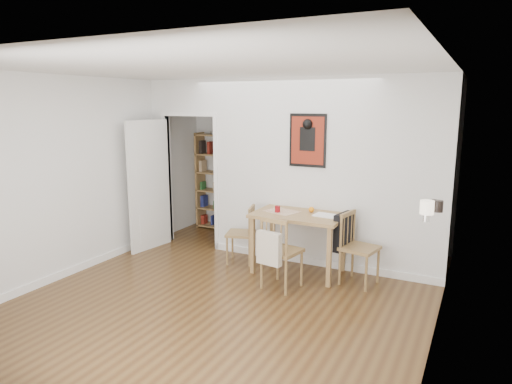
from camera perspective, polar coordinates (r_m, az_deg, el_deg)
The scene contains 15 objects.
ground at distance 5.63m, azimuth -2.71°, elevation -12.47°, with size 5.20×5.20×0.00m, color brown.
room_shell at distance 6.40m, azimuth 3.89°, elevation 2.50°, with size 5.20×5.20×5.20m.
dining_table at distance 6.09m, azimuth 5.37°, elevation -3.59°, with size 1.19×0.76×0.81m.
chair_left at distance 6.51m, azimuth -1.94°, elevation -5.29°, with size 0.51×0.51×0.83m.
chair_right at distance 5.88m, azimuth 12.66°, elevation -6.78°, with size 0.59×0.54×0.92m.
chair_front at distance 5.62m, azimuth 3.16°, elevation -7.44°, with size 0.53×0.58×0.92m.
bookshelf at distance 8.22m, azimuth -4.98°, elevation 1.26°, with size 0.73×0.29×1.73m.
fireplace at distance 5.03m, azimuth 21.00°, elevation -8.64°, with size 0.45×1.25×1.16m.
red_glass at distance 6.09m, azimuth 2.71°, elevation -2.15°, with size 0.07×0.07×0.09m, color maroon.
orange_fruit at distance 6.14m, azimuth 6.94°, elevation -2.20°, with size 0.08×0.08×0.08m, color orange.
placemat at distance 6.16m, azimuth 3.24°, elevation -2.43°, with size 0.43×0.32×0.00m, color beige.
notebook at distance 5.98m, azimuth 8.73°, elevation -2.91°, with size 0.30×0.22×0.02m, color white.
mantel_lamp at distance 4.52m, azimuth 20.58°, elevation -1.97°, with size 0.13×0.13×0.20m.
ceramic_jar_a at distance 4.98m, azimuth 21.81°, elevation -1.65°, with size 0.10×0.10×0.12m, color black.
ceramic_jar_b at distance 5.13m, azimuth 21.37°, elevation -1.42°, with size 0.08×0.08×0.09m, color black.
Camera 1 is at (2.55, -4.49, 2.25)m, focal length 32.00 mm.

